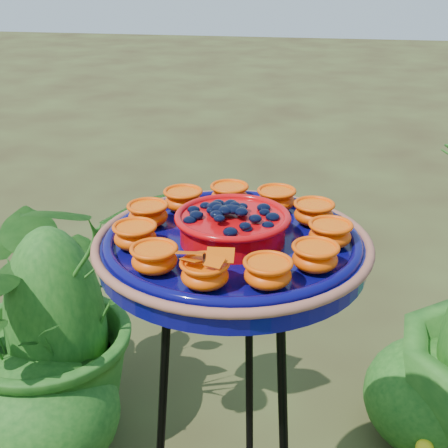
{
  "coord_description": "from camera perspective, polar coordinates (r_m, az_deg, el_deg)",
  "views": [
    {
      "loc": [
        0.19,
        -0.81,
        1.33
      ],
      "look_at": [
        0.04,
        0.12,
        0.92
      ],
      "focal_mm": 50.0,
      "sensor_mm": 36.0,
      "label": 1
    }
  ],
  "objects": [
    {
      "name": "shrub_back_left",
      "position": [
        1.83,
        -15.27,
        -7.32
      ],
      "size": [
        0.96,
        0.93,
        0.82
      ],
      "primitive_type": "imported",
      "rotation": [
        0.0,
        0.0,
        0.55
      ],
      "color": "#164A13",
      "rests_on": "ground"
    },
    {
      "name": "feeder_dish",
      "position": [
        1.01,
        0.77,
        -1.61
      ],
      "size": [
        0.49,
        0.49,
        0.1
      ],
      "rotation": [
        0.0,
        0.0,
        -0.13
      ],
      "color": "#07064E",
      "rests_on": "tripod_stand"
    },
    {
      "name": "tripod_stand",
      "position": [
        1.22,
        0.67,
        -17.78
      ],
      "size": [
        0.35,
        0.35,
        0.86
      ],
      "rotation": [
        0.0,
        0.0,
        -0.13
      ],
      "color": "black",
      "rests_on": "ground"
    }
  ]
}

